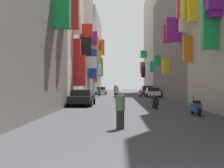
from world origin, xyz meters
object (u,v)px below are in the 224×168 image
object	(u,v)px
parked_car_red	(147,90)
pedestrian_mid_street	(115,91)
parked_car_white	(152,92)
pedestrian_near_right	(117,93)
scooter_white	(140,93)
pedestrian_far_away	(120,110)
scooter_blue	(196,107)
scooter_black	(155,102)
pedestrian_crossing	(99,91)
parked_car_silver	(101,90)
parked_car_black	(82,97)

from	to	relation	value
parked_car_red	pedestrian_mid_street	distance (m)	11.34
parked_car_white	pedestrian_near_right	bearing A→B (deg)	-121.50
parked_car_white	pedestrian_near_right	size ratio (longest dim) A/B	2.38
scooter_white	pedestrian_far_away	distance (m)	28.62
scooter_blue	scooter_black	bearing A→B (deg)	112.56
parked_car_white	pedestrian_crossing	world-z (taller)	pedestrian_crossing
parked_car_silver	pedestrian_near_right	xyz separation A→B (m)	(2.95, -17.99, 0.11)
parked_car_black	pedestrian_mid_street	xyz separation A→B (m)	(2.61, 13.14, 0.16)
parked_car_red	pedestrian_far_away	size ratio (longest dim) A/B	2.85
pedestrian_crossing	pedestrian_far_away	distance (m)	29.41
scooter_black	pedestrian_crossing	distance (m)	20.74
pedestrian_crossing	parked_car_white	bearing A→B (deg)	-15.99
scooter_white	scooter_black	size ratio (longest dim) A/B	1.00
parked_car_black	parked_car_silver	world-z (taller)	parked_car_silver
pedestrian_crossing	pedestrian_mid_street	world-z (taller)	pedestrian_mid_street
scooter_white	pedestrian_mid_street	distance (m)	5.04
pedestrian_mid_street	scooter_black	bearing A→B (deg)	-78.50
scooter_white	parked_car_red	bearing A→B (deg)	75.14
parked_car_white	scooter_black	xyz separation A→B (m)	(-2.05, -17.75, -0.25)
scooter_blue	pedestrian_crossing	world-z (taller)	pedestrian_crossing
scooter_blue	pedestrian_mid_street	world-z (taller)	pedestrian_mid_street
parked_car_red	parked_car_black	bearing A→B (deg)	-108.82
parked_car_white	parked_car_silver	xyz separation A→B (m)	(-7.91, 9.89, 0.01)
parked_car_silver	pedestrian_near_right	size ratio (longest dim) A/B	2.49
scooter_black	pedestrian_far_away	size ratio (longest dim) A/B	1.19
parked_car_black	pedestrian_near_right	bearing A→B (deg)	68.12
scooter_blue	pedestrian_crossing	xyz separation A→B (m)	(-7.43, 24.26, 0.30)
pedestrian_mid_street	pedestrian_far_away	distance (m)	24.93
scooter_black	parked_car_white	bearing A→B (deg)	83.40
pedestrian_crossing	pedestrian_mid_street	xyz separation A→B (m)	(2.47, -4.33, 0.12)
pedestrian_far_away	parked_car_silver	bearing A→B (deg)	94.99
parked_car_silver	parked_car_black	bearing A→B (deg)	-89.84
scooter_blue	scooter_black	size ratio (longest dim) A/B	1.03
parked_car_white	pedestrian_near_right	world-z (taller)	pedestrian_near_right
parked_car_red	scooter_blue	size ratio (longest dim) A/B	2.33
parked_car_red	pedestrian_mid_street	bearing A→B (deg)	-117.79
scooter_blue	pedestrian_far_away	xyz separation A→B (m)	(-4.42, -4.99, 0.30)
pedestrian_crossing	pedestrian_mid_street	size ratio (longest dim) A/B	0.88
parked_car_silver	pedestrian_crossing	world-z (taller)	pedestrian_crossing
pedestrian_near_right	pedestrian_mid_street	xyz separation A→B (m)	(-0.27, 5.97, 0.05)
parked_car_red	pedestrian_mid_street	world-z (taller)	pedestrian_mid_street
scooter_black	pedestrian_crossing	bearing A→B (deg)	105.79
scooter_black	pedestrian_near_right	size ratio (longest dim) A/B	1.09
parked_car_black	scooter_black	size ratio (longest dim) A/B	2.37
parked_car_red	pedestrian_crossing	bearing A→B (deg)	-143.69
parked_car_silver	scooter_black	distance (m)	28.26
parked_car_silver	scooter_blue	world-z (taller)	parked_car_silver
parked_car_red	parked_car_black	xyz separation A→B (m)	(-7.90, -23.17, -0.09)
parked_car_white	scooter_white	xyz separation A→B (m)	(-1.67, 1.41, -0.25)
parked_car_white	scooter_black	size ratio (longest dim) A/B	2.18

